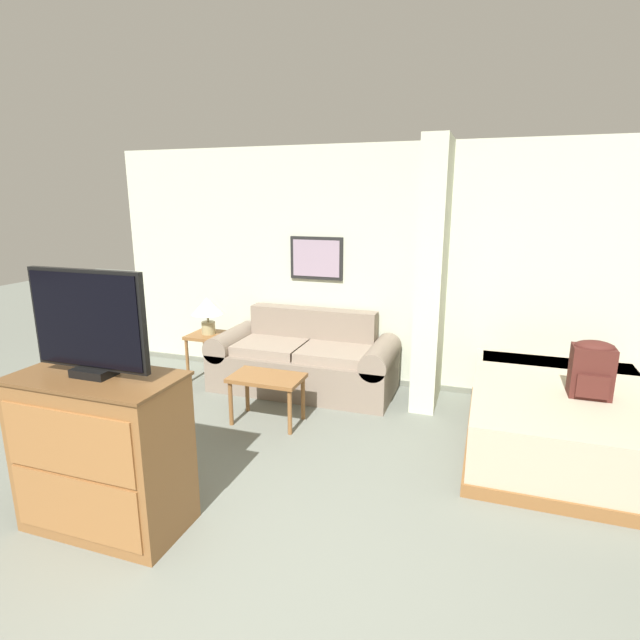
% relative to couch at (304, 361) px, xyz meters
% --- Properties ---
extents(ground_plane, '(20.00, 20.00, 0.00)m').
position_rel_couch_xyz_m(ground_plane, '(0.86, -3.13, -0.31)').
color(ground_plane, slate).
extents(wall_back, '(6.69, 0.16, 2.60)m').
position_rel_couch_xyz_m(wall_back, '(0.86, 0.48, 0.98)').
color(wall_back, beige).
rests_on(wall_back, ground_plane).
extents(wall_partition_pillar, '(0.24, 0.70, 2.60)m').
position_rel_couch_xyz_m(wall_partition_pillar, '(1.31, 0.07, 0.99)').
color(wall_partition_pillar, beige).
rests_on(wall_partition_pillar, ground_plane).
extents(couch, '(1.99, 0.84, 0.84)m').
position_rel_couch_xyz_m(couch, '(0.00, 0.00, 0.00)').
color(couch, gray).
rests_on(couch, ground_plane).
extents(coffee_table, '(0.67, 0.41, 0.46)m').
position_rel_couch_xyz_m(coffee_table, '(-0.03, -0.91, 0.08)').
color(coffee_table, brown).
rests_on(coffee_table, ground_plane).
extents(side_table, '(0.43, 0.43, 0.54)m').
position_rel_couch_xyz_m(side_table, '(-1.13, -0.08, 0.13)').
color(side_table, brown).
rests_on(side_table, ground_plane).
extents(table_lamp, '(0.35, 0.35, 0.42)m').
position_rel_couch_xyz_m(table_lamp, '(-1.13, -0.08, 0.52)').
color(table_lamp, tan).
rests_on(table_lamp, side_table).
extents(tv_dresser, '(1.04, 0.54, 1.01)m').
position_rel_couch_xyz_m(tv_dresser, '(-0.36, -2.61, 0.19)').
color(tv_dresser, brown).
rests_on(tv_dresser, ground_plane).
extents(tv, '(0.79, 0.16, 0.65)m').
position_rel_couch_xyz_m(tv, '(-0.36, -2.61, 1.02)').
color(tv, black).
rests_on(tv, tv_dresser).
extents(bed, '(1.49, 1.95, 0.53)m').
position_rel_couch_xyz_m(bed, '(2.51, -0.59, -0.04)').
color(bed, brown).
rests_on(bed, ground_plane).
extents(backpack, '(0.30, 0.24, 0.45)m').
position_rel_couch_xyz_m(backpack, '(2.65, -0.70, 0.45)').
color(backpack, '#471E19').
rests_on(backpack, bed).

